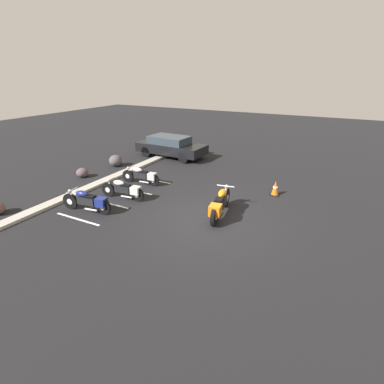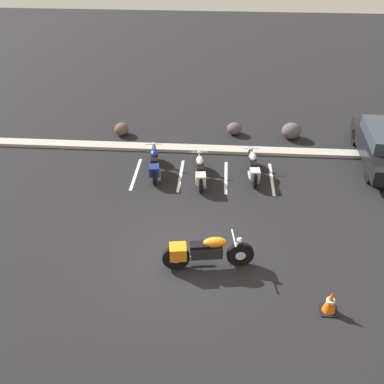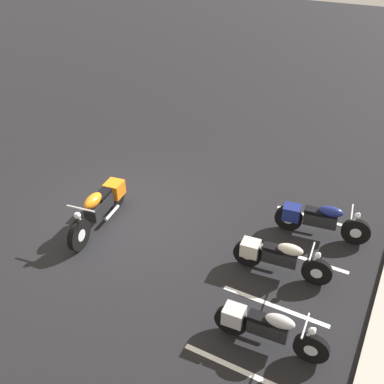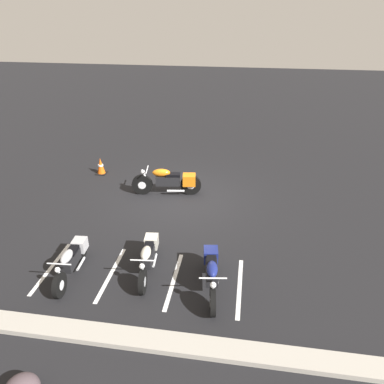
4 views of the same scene
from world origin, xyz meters
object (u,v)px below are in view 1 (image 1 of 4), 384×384
Objects in this scene: parked_bike_1 at (124,189)px; parked_bike_2 at (142,176)px; landscape_rock_0 at (82,173)px; parked_bike_0 at (88,201)px; car_black at (171,146)px; landscape_rock_2 at (116,161)px; traffic_cone at (275,188)px; motorcycle_orange_featured at (220,204)px.

parked_bike_1 reaches higher than parked_bike_2.
landscape_rock_0 is (-0.61, 3.28, -0.18)m from parked_bike_2.
parked_bike_0 reaches higher than parked_bike_1.
car_black is at bearing -19.49° from landscape_rock_0.
landscape_rock_0 is 0.76× the size of landscape_rock_2.
traffic_cone is at bearing -169.01° from parked_bike_2.
car_black is at bearing 35.09° from motorcycle_orange_featured.
car_black is 7.40× the size of landscape_rock_0.
traffic_cone is at bearing -76.67° from landscape_rock_0.
car_black is (8.26, 1.38, 0.24)m from parked_bike_0.
parked_bike_2 reaches higher than landscape_rock_2.
car_black is (4.84, 1.35, 0.26)m from parked_bike_2.
parked_bike_0 is 3.42m from parked_bike_2.
traffic_cone is at bearing -21.33° from car_black.
parked_bike_0 is 1.66m from parked_bike_1.
motorcycle_orange_featured is 8.29m from landscape_rock_2.
parked_bike_0 is 1.06× the size of parked_bike_2.
landscape_rock_2 is at bearing 89.39° from traffic_cone.
parked_bike_2 is at bearing -118.49° from landscape_rock_2.
parked_bike_2 is 3.38× the size of landscape_rock_0.
car_black reaches higher than parked_bike_1.
landscape_rock_0 is 0.92× the size of traffic_cone.
parked_bike_2 is (1.47, 4.60, -0.09)m from motorcycle_orange_featured.
car_black reaches higher than traffic_cone.
landscape_rock_2 is (2.27, -0.21, 0.08)m from landscape_rock_0.
parked_bike_0 is 1.04× the size of parked_bike_1.
parked_bike_0 is 3.57× the size of landscape_rock_0.
parked_bike_1 is at bearing -107.94° from landscape_rock_0.
parked_bike_2 is 3.09× the size of traffic_cone.
landscape_rock_2 is (1.66, 3.07, -0.10)m from parked_bike_2.
landscape_rock_2 reaches higher than landscape_rock_0.
landscape_rock_2 is at bearing -32.34° from parked_bike_2.
parked_bike_0 is 3.27× the size of traffic_cone.
motorcycle_orange_featured is 3.08× the size of landscape_rock_2.
parked_bike_2 is 3.49m from landscape_rock_2.
parked_bike_0 is at bearing 130.26° from traffic_cone.
landscape_rock_0 is at bearing 174.72° from landscape_rock_2.
motorcycle_orange_featured is 4.97m from parked_bike_0.
parked_bike_0 reaches higher than parked_bike_2.
motorcycle_orange_featured reaches higher than parked_bike_0.
motorcycle_orange_featured is at bearing 178.94° from parked_bike_1.
parked_bike_1 is at bearing 86.31° from motorcycle_orange_featured.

